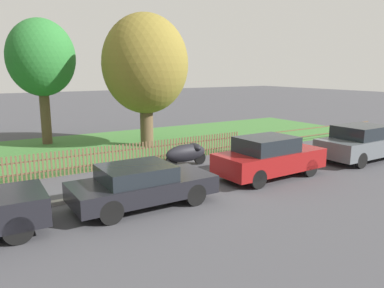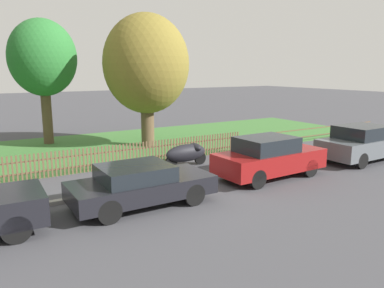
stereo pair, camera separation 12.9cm
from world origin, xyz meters
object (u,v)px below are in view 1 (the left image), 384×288
at_px(parked_car_black_saloon, 141,184).
at_px(covered_motorcycle, 187,153).
at_px(parked_car_navy_estate, 269,157).
at_px(tree_mid_park, 145,65).
at_px(tree_behind_motorcycle, 41,59).
at_px(parked_car_red_compact, 362,143).

bearing_deg(parked_car_black_saloon, covered_motorcycle, 42.35).
xyz_separation_m(parked_car_navy_estate, tree_mid_park, (-1.30, 7.72, 3.39)).
xyz_separation_m(tree_behind_motorcycle, tree_mid_park, (4.32, -3.35, -0.31)).
height_order(parked_car_navy_estate, tree_mid_park, tree_mid_park).
xyz_separation_m(parked_car_navy_estate, parked_car_red_compact, (5.36, -0.15, 0.01)).
distance_m(parked_car_black_saloon, tree_behind_motorcycle, 11.93).
xyz_separation_m(covered_motorcycle, tree_mid_park, (0.43, 4.75, 3.59)).
bearing_deg(tree_mid_park, parked_car_navy_estate, -80.44).
height_order(parked_car_black_saloon, tree_behind_motorcycle, tree_behind_motorcycle).
height_order(parked_car_black_saloon, tree_mid_park, tree_mid_park).
distance_m(parked_car_navy_estate, covered_motorcycle, 3.45).
bearing_deg(parked_car_black_saloon, parked_car_red_compact, 0.08).
height_order(parked_car_black_saloon, covered_motorcycle, parked_car_black_saloon).
bearing_deg(parked_car_navy_estate, parked_car_red_compact, -3.37).
relative_size(covered_motorcycle, tree_behind_motorcycle, 0.30).
bearing_deg(covered_motorcycle, tree_behind_motorcycle, 114.16).
relative_size(parked_car_black_saloon, parked_car_navy_estate, 0.97).
relative_size(parked_car_red_compact, tree_mid_park, 0.66).
bearing_deg(parked_car_navy_estate, tree_behind_motorcycle, 115.18).
bearing_deg(tree_mid_park, parked_car_black_saloon, -116.17).
xyz_separation_m(parked_car_navy_estate, tree_behind_motorcycle, (-5.62, 11.07, 3.70)).
bearing_deg(covered_motorcycle, parked_car_black_saloon, -138.82).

